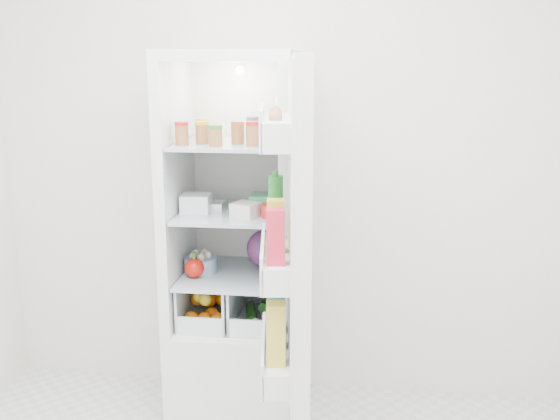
# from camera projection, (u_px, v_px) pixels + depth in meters

# --- Properties ---
(room_walls) EXTENTS (3.02, 3.02, 2.61)m
(room_walls) POSITION_uv_depth(u_px,v_px,m) (219.00, 120.00, 1.68)
(room_walls) COLOR silver
(room_walls) RESTS_ON ground
(refrigerator) EXTENTS (0.60, 0.60, 1.80)m
(refrigerator) POSITION_uv_depth(u_px,v_px,m) (237.00, 284.00, 3.12)
(refrigerator) COLOR silver
(refrigerator) RESTS_ON ground
(shelf_low) EXTENTS (0.49, 0.53, 0.01)m
(shelf_low) POSITION_uv_depth(u_px,v_px,m) (234.00, 274.00, 3.04)
(shelf_low) COLOR #A0B1BB
(shelf_low) RESTS_ON refrigerator
(shelf_mid) EXTENTS (0.49, 0.53, 0.02)m
(shelf_mid) POSITION_uv_depth(u_px,v_px,m) (233.00, 213.00, 2.97)
(shelf_mid) COLOR #A0B1BB
(shelf_mid) RESTS_ON refrigerator
(shelf_top) EXTENTS (0.49, 0.53, 0.02)m
(shelf_top) POSITION_uv_depth(u_px,v_px,m) (232.00, 144.00, 2.90)
(shelf_top) COLOR #A0B1BB
(shelf_top) RESTS_ON refrigerator
(crisper_left) EXTENTS (0.23, 0.46, 0.22)m
(crisper_left) POSITION_uv_depth(u_px,v_px,m) (210.00, 298.00, 3.09)
(crisper_left) COLOR silver
(crisper_left) RESTS_ON refrigerator
(crisper_right) EXTENTS (0.23, 0.46, 0.22)m
(crisper_right) POSITION_uv_depth(u_px,v_px,m) (259.00, 300.00, 3.06)
(crisper_right) COLOR silver
(crisper_right) RESTS_ON refrigerator
(condiment_jars) EXTENTS (0.46, 0.34, 0.08)m
(condiment_jars) POSITION_uv_depth(u_px,v_px,m) (227.00, 134.00, 2.83)
(condiment_jars) COLOR #B21919
(condiment_jars) RESTS_ON shelf_top
(squeeze_bottle) EXTENTS (0.06, 0.06, 0.20)m
(squeeze_bottle) POSITION_uv_depth(u_px,v_px,m) (281.00, 118.00, 3.00)
(squeeze_bottle) COLOR silver
(squeeze_bottle) RESTS_ON shelf_top
(tub_white) EXTENTS (0.14, 0.14, 0.09)m
(tub_white) POSITION_uv_depth(u_px,v_px,m) (196.00, 203.00, 2.94)
(tub_white) COLOR silver
(tub_white) RESTS_ON shelf_mid
(tub_cream) EXTENTS (0.14, 0.14, 0.06)m
(tub_cream) POSITION_uv_depth(u_px,v_px,m) (246.00, 210.00, 2.86)
(tub_cream) COLOR silver
(tub_cream) RESTS_ON shelf_mid
(tin_red) EXTENTS (0.11, 0.11, 0.06)m
(tin_red) POSITION_uv_depth(u_px,v_px,m) (271.00, 211.00, 2.84)
(tin_red) COLOR red
(tin_red) RESTS_ON shelf_mid
(foil_tray) EXTENTS (0.16, 0.12, 0.04)m
(foil_tray) POSITION_uv_depth(u_px,v_px,m) (208.00, 206.00, 3.00)
(foil_tray) COLOR silver
(foil_tray) RESTS_ON shelf_mid
(tub_green) EXTENTS (0.10, 0.14, 0.08)m
(tub_green) POSITION_uv_depth(u_px,v_px,m) (262.00, 202.00, 2.97)
(tub_green) COLOR #479C5B
(tub_green) RESTS_ON shelf_mid
(red_cabbage) EXTENTS (0.19, 0.19, 0.19)m
(red_cabbage) POSITION_uv_depth(u_px,v_px,m) (266.00, 249.00, 3.11)
(red_cabbage) COLOR #541D57
(red_cabbage) RESTS_ON shelf_low
(bell_pepper) EXTENTS (0.09, 0.09, 0.09)m
(bell_pepper) POSITION_uv_depth(u_px,v_px,m) (194.00, 268.00, 2.96)
(bell_pepper) COLOR red
(bell_pepper) RESTS_ON shelf_low
(mushroom_bowl) EXTENTS (0.16, 0.16, 0.07)m
(mushroom_bowl) POSITION_uv_depth(u_px,v_px,m) (201.00, 265.00, 3.05)
(mushroom_bowl) COLOR #809EC0
(mushroom_bowl) RESTS_ON shelf_low
(citrus_pile) EXTENTS (0.20, 0.31, 0.16)m
(citrus_pile) POSITION_uv_depth(u_px,v_px,m) (210.00, 305.00, 3.07)
(citrus_pile) COLOR orange
(citrus_pile) RESTS_ON refrigerator
(veg_pile) EXTENTS (0.16, 0.30, 0.10)m
(veg_pile) POSITION_uv_depth(u_px,v_px,m) (260.00, 309.00, 3.07)
(veg_pile) COLOR #25521B
(veg_pile) RESTS_ON refrigerator
(fridge_door) EXTENTS (0.24, 0.60, 1.30)m
(fridge_door) POSITION_uv_depth(u_px,v_px,m) (292.00, 238.00, 2.37)
(fridge_door) COLOR silver
(fridge_door) RESTS_ON refrigerator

